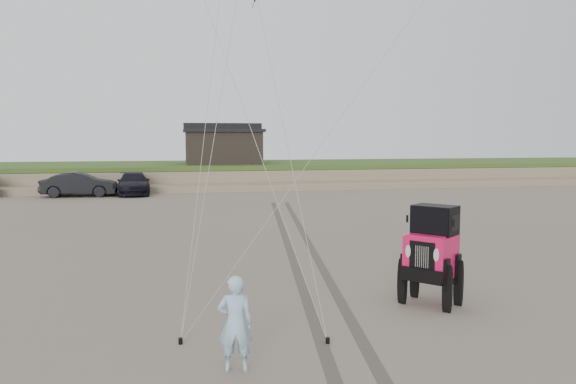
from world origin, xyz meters
The scene contains 10 objects.
ground centered at (0.00, 0.00, 0.00)m, with size 160.00×160.00×0.00m, color #6B6054.
dune_ridge centered at (0.00, 37.50, 0.82)m, with size 160.00×14.25×1.73m.
cabin centered at (2.00, 37.00, 3.24)m, with size 6.40×5.40×3.35m.
truck_b centered at (-8.19, 28.97, 0.79)m, with size 1.68×4.82×1.59m, color black.
truck_c centered at (-4.79, 29.76, 0.75)m, with size 2.10×5.17×1.50m, color black.
jeep centered at (3.60, 1.89, 0.93)m, with size 2.15×4.98×1.86m, color #DC1450, non-canonical shape.
man centered at (-1.25, -0.88, 0.81)m, with size 0.59×0.39×1.63m, color #85A2CD.
stake_main centered at (-2.14, 0.54, 0.06)m, with size 0.08×0.08×0.12m, color black.
stake_aux centered at (0.59, -0.01, 0.06)m, with size 0.08×0.08×0.12m, color black.
tire_tracks centered at (2.00, 8.00, 0.00)m, with size 5.22×29.74×0.01m.
Camera 1 is at (-2.24, -9.91, 3.88)m, focal length 35.00 mm.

